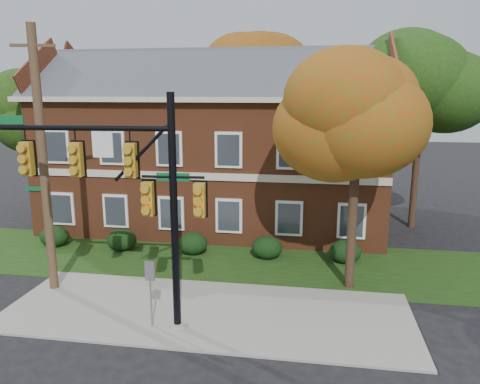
# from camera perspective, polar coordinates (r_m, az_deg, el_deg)

# --- Properties ---
(ground) EXTENTS (120.00, 120.00, 0.00)m
(ground) POSITION_cam_1_polar(r_m,az_deg,el_deg) (15.89, -4.95, -16.10)
(ground) COLOR black
(ground) RESTS_ON ground
(sidewalk) EXTENTS (14.00, 5.00, 0.08)m
(sidewalk) POSITION_cam_1_polar(r_m,az_deg,el_deg) (16.73, -4.09, -14.39)
(sidewalk) COLOR gray
(sidewalk) RESTS_ON ground
(grass_strip) EXTENTS (30.00, 6.00, 0.04)m
(grass_strip) POSITION_cam_1_polar(r_m,az_deg,el_deg) (21.22, -0.97, -8.46)
(grass_strip) COLOR #193811
(grass_strip) RESTS_ON ground
(apartment_building) EXTENTS (18.80, 8.80, 9.74)m
(apartment_building) POSITION_cam_1_polar(r_m,az_deg,el_deg) (26.20, -3.04, 6.69)
(apartment_building) COLOR brown
(apartment_building) RESTS_ON ground
(hedge_far_left) EXTENTS (1.40, 1.26, 1.05)m
(hedge_far_left) POSITION_cam_1_polar(r_m,az_deg,el_deg) (24.81, -21.68, -5.03)
(hedge_far_left) COLOR black
(hedge_far_left) RESTS_ON ground
(hedge_left) EXTENTS (1.40, 1.26, 1.05)m
(hedge_left) POSITION_cam_1_polar(r_m,az_deg,el_deg) (23.24, -14.20, -5.67)
(hedge_left) COLOR black
(hedge_left) RESTS_ON ground
(hedge_center) EXTENTS (1.40, 1.26, 1.05)m
(hedge_center) POSITION_cam_1_polar(r_m,az_deg,el_deg) (22.11, -5.79, -6.27)
(hedge_center) COLOR black
(hedge_center) RESTS_ON ground
(hedge_right) EXTENTS (1.40, 1.26, 1.05)m
(hedge_right) POSITION_cam_1_polar(r_m,az_deg,el_deg) (21.51, 3.32, -6.76)
(hedge_right) COLOR black
(hedge_right) RESTS_ON ground
(hedge_far_right) EXTENTS (1.40, 1.26, 1.05)m
(hedge_far_right) POSITION_cam_1_polar(r_m,az_deg,el_deg) (21.46, 12.72, -7.10)
(hedge_far_right) COLOR black
(hedge_far_right) RESTS_ON ground
(tree_near_right) EXTENTS (4.50, 4.25, 8.58)m
(tree_near_right) POSITION_cam_1_polar(r_m,az_deg,el_deg) (17.50, 14.95, 9.03)
(tree_near_right) COLOR black
(tree_near_right) RESTS_ON ground
(tree_left_rear) EXTENTS (5.40, 5.10, 8.88)m
(tree_left_rear) POSITION_cam_1_polar(r_m,az_deg,el_deg) (28.76, -23.18, 9.61)
(tree_left_rear) COLOR black
(tree_left_rear) RESTS_ON ground
(tree_right_rear) EXTENTS (6.30, 5.95, 10.62)m
(tree_right_rear) POSITION_cam_1_polar(r_m,az_deg,el_deg) (26.97, 22.16, 12.65)
(tree_right_rear) COLOR black
(tree_right_rear) RESTS_ON ground
(tree_far_rear) EXTENTS (6.84, 6.46, 11.52)m
(tree_far_rear) POSITION_cam_1_polar(r_m,az_deg,el_deg) (33.61, 2.11, 14.51)
(tree_far_rear) COLOR black
(tree_far_rear) RESTS_ON ground
(traffic_signal) EXTENTS (6.72, 0.70, 7.50)m
(traffic_signal) POSITION_cam_1_polar(r_m,az_deg,el_deg) (14.70, -13.23, 0.64)
(traffic_signal) COLOR gray
(traffic_signal) RESTS_ON ground
(utility_pole) EXTENTS (1.51, 0.45, 9.83)m
(utility_pole) POSITION_cam_1_polar(r_m,az_deg,el_deg) (18.54, -22.87, 3.40)
(utility_pole) COLOR #443420
(utility_pole) RESTS_ON ground
(sign_post) EXTENTS (0.33, 0.08, 2.29)m
(sign_post) POSITION_cam_1_polar(r_m,az_deg,el_deg) (15.36, -10.88, -10.90)
(sign_post) COLOR slate
(sign_post) RESTS_ON ground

